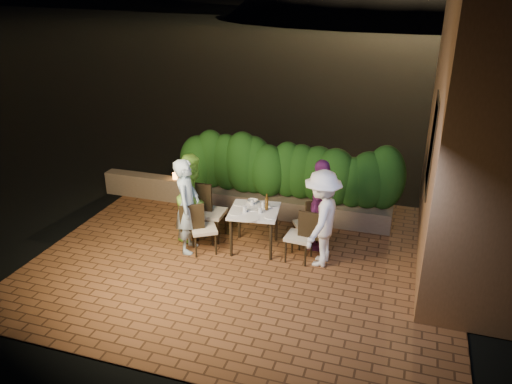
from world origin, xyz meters
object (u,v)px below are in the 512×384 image
at_px(beer_bottle, 267,202).
at_px(chair_left_front, 204,228).
at_px(bowl, 253,201).
at_px(diner_green, 194,196).
at_px(diner_purple, 321,205).
at_px(diner_blue, 187,206).
at_px(diner_white, 322,219).
at_px(chair_right_back, 306,224).
at_px(chair_left_back, 211,212).
at_px(chair_right_front, 299,235).
at_px(dining_table, 254,229).
at_px(parapet_lamp, 175,176).

height_order(beer_bottle, chair_left_front, beer_bottle).
distance_m(bowl, diner_green, 1.08).
height_order(beer_bottle, diner_purple, diner_purple).
xyz_separation_m(chair_left_front, diner_blue, (-0.28, -0.02, 0.39)).
bearing_deg(diner_white, chair_right_back, -138.99).
distance_m(chair_left_back, chair_right_front, 1.74).
bearing_deg(dining_table, chair_left_back, 171.07).
relative_size(chair_left_front, chair_right_front, 0.99).
relative_size(diner_green, diner_purple, 0.97).
relative_size(chair_left_front, chair_right_back, 1.07).
distance_m(beer_bottle, bowl, 0.42).
relative_size(chair_right_back, diner_green, 0.53).
height_order(bowl, diner_green, diner_green).
distance_m(bowl, chair_right_back, 1.04).
height_order(diner_green, diner_purple, diner_purple).
height_order(chair_right_front, chair_right_back, chair_right_front).
relative_size(chair_right_front, diner_purple, 0.55).
height_order(dining_table, beer_bottle, beer_bottle).
bearing_deg(dining_table, bowl, 113.35).
bearing_deg(chair_left_front, chair_right_front, -24.24).
height_order(beer_bottle, diner_white, diner_white).
xyz_separation_m(chair_right_back, diner_white, (0.36, -0.53, 0.40)).
relative_size(chair_right_back, diner_blue, 0.50).
bearing_deg(chair_right_back, diner_purple, 151.09).
height_order(chair_left_back, diner_blue, diner_blue).
distance_m(beer_bottle, chair_right_front, 0.80).
distance_m(chair_left_back, chair_right_back, 1.74).
bearing_deg(diner_blue, chair_left_front, -96.30).
relative_size(beer_bottle, parapet_lamp, 2.15).
height_order(chair_right_front, diner_green, diner_green).
bearing_deg(chair_right_back, diner_white, 93.75).
bearing_deg(diner_green, dining_table, -83.16).
xyz_separation_m(dining_table, chair_right_back, (0.84, 0.39, 0.05)).
relative_size(chair_left_front, parapet_lamp, 6.56).
xyz_separation_m(diner_blue, diner_green, (-0.11, 0.49, -0.04)).
relative_size(diner_blue, diner_white, 1.02).
bearing_deg(chair_left_back, beer_bottle, -4.20).
distance_m(beer_bottle, chair_right_back, 0.86).
relative_size(diner_green, parapet_lamp, 11.55).
height_order(diner_white, diner_purple, diner_purple).
height_order(chair_right_back, diner_blue, diner_blue).
bearing_deg(diner_purple, dining_table, -63.83).
bearing_deg(chair_left_back, diner_blue, -111.68).
relative_size(dining_table, diner_white, 0.50).
height_order(chair_right_front, diner_purple, diner_purple).
relative_size(beer_bottle, diner_blue, 0.18).
height_order(bowl, chair_left_back, chair_left_back).
relative_size(chair_right_front, diner_blue, 0.54).
xyz_separation_m(chair_right_back, diner_blue, (-1.92, -0.79, 0.42)).
height_order(chair_left_back, chair_right_front, chair_left_back).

